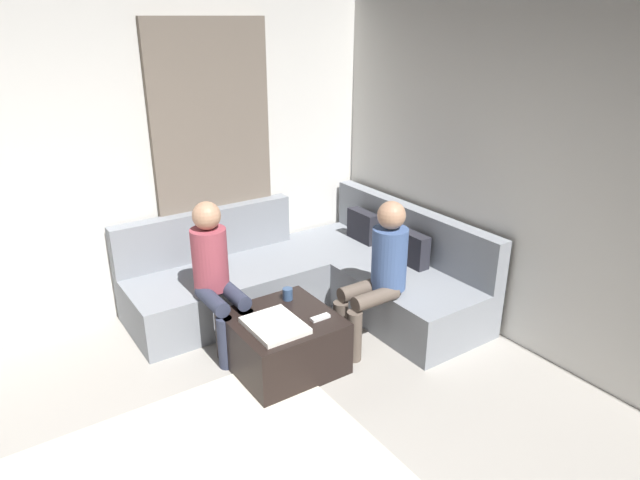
{
  "coord_description": "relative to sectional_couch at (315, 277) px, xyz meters",
  "views": [
    {
      "loc": [
        1.77,
        -0.67,
        2.5
      ],
      "look_at": [
        -1.63,
        1.63,
        0.85
      ],
      "focal_mm": 31.35,
      "sensor_mm": 36.0,
      "label": 1
    }
  ],
  "objects": [
    {
      "name": "wall_back",
      "position": [
        2.08,
        1.06,
        1.07
      ],
      "size": [
        6.0,
        0.12,
        2.7
      ],
      "primitive_type": "cube",
      "color": "silver",
      "rests_on": "ground_plane"
    },
    {
      "name": "wall_left",
      "position": [
        -0.86,
        -1.88,
        1.07
      ],
      "size": [
        0.12,
        6.0,
        2.7
      ],
      "primitive_type": "cube",
      "color": "silver",
      "rests_on": "ground_plane"
    },
    {
      "name": "curtain_panel",
      "position": [
        -0.76,
        -0.58,
        0.97
      ],
      "size": [
        0.06,
        1.1,
        2.5
      ],
      "primitive_type": "cube",
      "color": "#726659",
      "rests_on": "ground_plane"
    },
    {
      "name": "sectional_couch",
      "position": [
        0.0,
        0.0,
        0.0
      ],
      "size": [
        2.1,
        2.55,
        0.87
      ],
      "color": "gray",
      "rests_on": "ground_plane"
    },
    {
      "name": "ottoman",
      "position": [
        0.68,
        -0.74,
        -0.07
      ],
      "size": [
        0.76,
        0.76,
        0.42
      ],
      "primitive_type": "cube",
      "color": "black",
      "rests_on": "ground_plane"
    },
    {
      "name": "folded_blanket",
      "position": [
        0.78,
        -0.86,
        0.16
      ],
      "size": [
        0.44,
        0.36,
        0.04
      ],
      "primitive_type": "cube",
      "color": "white",
      "rests_on": "ottoman"
    },
    {
      "name": "coffee_mug",
      "position": [
        0.46,
        -0.56,
        0.19
      ],
      "size": [
        0.08,
        0.08,
        0.1
      ],
      "primitive_type": "cylinder",
      "color": "#334C72",
      "rests_on": "ottoman"
    },
    {
      "name": "game_remote",
      "position": [
        0.86,
        -0.52,
        0.15
      ],
      "size": [
        0.05,
        0.15,
        0.02
      ],
      "primitive_type": "cube",
      "color": "white",
      "rests_on": "ottoman"
    },
    {
      "name": "person_on_couch_back",
      "position": [
        0.83,
        0.06,
        0.38
      ],
      "size": [
        0.3,
        0.6,
        1.2
      ],
      "rotation": [
        0.0,
        0.0,
        3.14
      ],
      "color": "brown",
      "rests_on": "ground_plane"
    },
    {
      "name": "person_on_couch_side",
      "position": [
        0.15,
        -1.02,
        0.38
      ],
      "size": [
        0.6,
        0.3,
        1.2
      ],
      "rotation": [
        0.0,
        0.0,
        -1.57
      ],
      "color": "#2D3347",
      "rests_on": "ground_plane"
    }
  ]
}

